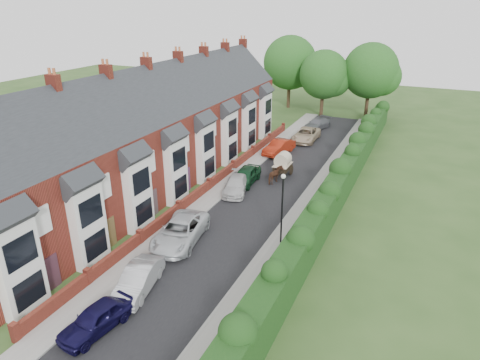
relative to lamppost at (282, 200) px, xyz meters
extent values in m
plane|color=#2D4C1E|center=(-3.40, -4.00, -3.30)|extent=(140.00, 140.00, 0.00)
cube|color=black|center=(-3.90, 7.00, -3.29)|extent=(6.00, 58.00, 0.02)
cube|color=gray|center=(0.20, 7.00, -3.24)|extent=(2.20, 58.00, 0.12)
cube|color=gray|center=(-7.75, 7.00, -3.24)|extent=(1.70, 58.00, 0.12)
cube|color=gray|center=(-0.85, 7.00, -3.23)|extent=(0.18, 58.00, 0.13)
cube|color=gray|center=(-6.95, 7.00, -3.23)|extent=(0.18, 58.00, 0.13)
cube|color=#113612|center=(2.00, 7.00, -2.05)|extent=(1.50, 58.00, 2.50)
cube|color=maroon|center=(-14.40, 6.00, -0.05)|extent=(8.00, 40.00, 6.50)
cube|color=#25282C|center=(-14.40, 6.00, 3.20)|extent=(8.00, 40.20, 8.00)
cube|color=white|center=(-10.05, -12.10, -0.70)|extent=(0.70, 2.40, 5.20)
cube|color=black|center=(-9.68, -12.10, -1.90)|extent=(0.06, 1.80, 1.60)
cube|color=black|center=(-9.68, -12.10, 0.50)|extent=(0.06, 1.80, 1.60)
cube|color=#25282C|center=(-10.20, -12.10, 2.30)|extent=(1.70, 2.60, 1.70)
cube|color=#3F2D2D|center=(-10.36, -10.00, -2.25)|extent=(0.08, 0.90, 2.10)
cube|color=white|center=(-10.35, -10.10, 1.10)|extent=(0.12, 1.20, 1.60)
cube|color=white|center=(-10.05, -7.10, -0.70)|extent=(0.70, 2.40, 5.20)
cube|color=black|center=(-9.68, -7.10, -1.90)|extent=(0.06, 1.80, 1.60)
cube|color=black|center=(-9.68, -7.10, 0.50)|extent=(0.06, 1.80, 1.60)
cube|color=#25282C|center=(-10.20, -7.10, 2.30)|extent=(1.70, 2.60, 1.70)
cube|color=#3F2D2D|center=(-10.36, -5.00, -2.25)|extent=(0.08, 0.90, 2.10)
cube|color=white|center=(-10.35, -5.10, 1.10)|extent=(0.12, 1.20, 1.60)
cube|color=white|center=(-10.05, -2.10, -0.70)|extent=(0.70, 2.40, 5.20)
cube|color=black|center=(-9.68, -2.10, -1.90)|extent=(0.06, 1.80, 1.60)
cube|color=black|center=(-9.68, -2.10, 0.50)|extent=(0.06, 1.80, 1.60)
cube|color=#25282C|center=(-10.20, -2.10, 2.30)|extent=(1.70, 2.60, 1.70)
cube|color=#3F2D2D|center=(-10.36, 0.00, -2.25)|extent=(0.08, 0.90, 2.10)
cube|color=white|center=(-10.35, -0.10, 1.10)|extent=(0.12, 1.20, 1.60)
cube|color=white|center=(-10.05, 2.90, -0.70)|extent=(0.70, 2.40, 5.20)
cube|color=black|center=(-9.68, 2.90, -1.90)|extent=(0.06, 1.80, 1.60)
cube|color=black|center=(-9.68, 2.90, 0.50)|extent=(0.06, 1.80, 1.60)
cube|color=#25282C|center=(-10.20, 2.90, 2.30)|extent=(1.70, 2.60, 1.70)
cube|color=#3F2D2D|center=(-10.36, 5.00, -2.25)|extent=(0.08, 0.90, 2.10)
cube|color=white|center=(-10.35, 4.90, 1.10)|extent=(0.12, 1.20, 1.60)
cube|color=white|center=(-10.05, 7.90, -0.70)|extent=(0.70, 2.40, 5.20)
cube|color=black|center=(-9.68, 7.90, -1.90)|extent=(0.06, 1.80, 1.60)
cube|color=black|center=(-9.68, 7.90, 0.50)|extent=(0.06, 1.80, 1.60)
cube|color=#25282C|center=(-10.20, 7.90, 2.30)|extent=(1.70, 2.60, 1.70)
cube|color=#3F2D2D|center=(-10.36, 10.00, -2.25)|extent=(0.08, 0.90, 2.10)
cube|color=white|center=(-10.35, 9.90, 1.10)|extent=(0.12, 1.20, 1.60)
cube|color=white|center=(-10.05, 12.90, -0.70)|extent=(0.70, 2.40, 5.20)
cube|color=black|center=(-9.68, 12.90, -1.90)|extent=(0.06, 1.80, 1.60)
cube|color=black|center=(-9.68, 12.90, 0.50)|extent=(0.06, 1.80, 1.60)
cube|color=#25282C|center=(-10.20, 12.90, 2.30)|extent=(1.70, 2.60, 1.70)
cube|color=#3F2D2D|center=(-10.36, 15.00, -2.25)|extent=(0.08, 0.90, 2.10)
cube|color=white|center=(-10.35, 14.90, 1.10)|extent=(0.12, 1.20, 1.60)
cube|color=white|center=(-10.05, 17.90, -0.70)|extent=(0.70, 2.40, 5.20)
cube|color=black|center=(-9.68, 17.90, -1.90)|extent=(0.06, 1.80, 1.60)
cube|color=black|center=(-9.68, 17.90, 0.50)|extent=(0.06, 1.80, 1.60)
cube|color=#25282C|center=(-10.20, 17.90, 2.30)|extent=(1.70, 2.60, 1.70)
cube|color=#3F2D2D|center=(-10.36, 20.00, -2.25)|extent=(0.08, 0.90, 2.10)
cube|color=white|center=(-10.35, 19.90, 1.10)|extent=(0.12, 1.20, 1.60)
cube|color=white|center=(-10.05, 22.90, -0.70)|extent=(0.70, 2.40, 5.20)
cube|color=black|center=(-9.68, 22.90, -1.90)|extent=(0.06, 1.80, 1.60)
cube|color=black|center=(-9.68, 22.90, 0.50)|extent=(0.06, 1.80, 1.60)
cube|color=#25282C|center=(-10.20, 22.90, 2.30)|extent=(1.70, 2.60, 1.70)
cube|color=#3F2D2D|center=(-10.36, 25.00, -2.25)|extent=(0.08, 0.90, 2.10)
cube|color=white|center=(-10.35, 24.90, 1.10)|extent=(0.12, 1.20, 1.60)
cube|color=maroon|center=(-14.40, -4.00, 7.00)|extent=(0.90, 0.50, 1.60)
cylinder|color=#AA5933|center=(-14.60, -4.00, 7.95)|extent=(0.20, 0.20, 0.50)
cylinder|color=#AA5933|center=(-14.20, -4.00, 7.95)|extent=(0.20, 0.20, 0.50)
cube|color=maroon|center=(-14.40, 1.00, 7.00)|extent=(0.90, 0.50, 1.60)
cylinder|color=#AA5933|center=(-14.60, 1.00, 7.95)|extent=(0.20, 0.20, 0.50)
cylinder|color=#AA5933|center=(-14.20, 1.00, 7.95)|extent=(0.20, 0.20, 0.50)
cube|color=maroon|center=(-14.40, 6.00, 7.00)|extent=(0.90, 0.50, 1.60)
cylinder|color=#AA5933|center=(-14.60, 6.00, 7.95)|extent=(0.20, 0.20, 0.50)
cylinder|color=#AA5933|center=(-14.20, 6.00, 7.95)|extent=(0.20, 0.20, 0.50)
cube|color=maroon|center=(-14.40, 11.00, 7.00)|extent=(0.90, 0.50, 1.60)
cylinder|color=#AA5933|center=(-14.60, 11.00, 7.95)|extent=(0.20, 0.20, 0.50)
cylinder|color=#AA5933|center=(-14.20, 11.00, 7.95)|extent=(0.20, 0.20, 0.50)
cube|color=maroon|center=(-14.40, 16.00, 7.00)|extent=(0.90, 0.50, 1.60)
cylinder|color=#AA5933|center=(-14.60, 16.00, 7.95)|extent=(0.20, 0.20, 0.50)
cylinder|color=#AA5933|center=(-14.20, 16.00, 7.95)|extent=(0.20, 0.20, 0.50)
cube|color=maroon|center=(-14.40, 21.00, 7.00)|extent=(0.90, 0.50, 1.60)
cylinder|color=#AA5933|center=(-14.60, 21.00, 7.95)|extent=(0.20, 0.20, 0.50)
cylinder|color=#AA5933|center=(-14.20, 21.00, 7.95)|extent=(0.20, 0.20, 0.50)
cube|color=maroon|center=(-14.40, 26.00, 7.00)|extent=(0.90, 0.50, 1.60)
cylinder|color=#AA5933|center=(-14.60, 26.00, 7.95)|extent=(0.20, 0.20, 0.50)
cylinder|color=#AA5933|center=(-14.20, 26.00, 7.95)|extent=(0.20, 0.20, 0.50)
cube|color=maroon|center=(-8.75, -11.50, -2.85)|extent=(0.30, 4.70, 0.90)
cube|color=maroon|center=(-8.75, -6.50, -2.85)|extent=(0.30, 4.70, 0.90)
cube|color=maroon|center=(-8.75, -1.50, -2.85)|extent=(0.30, 4.70, 0.90)
cube|color=maroon|center=(-8.75, 3.50, -2.85)|extent=(0.30, 4.70, 0.90)
cube|color=maroon|center=(-8.75, 8.50, -2.85)|extent=(0.30, 4.70, 0.90)
cube|color=maroon|center=(-8.75, 13.50, -2.85)|extent=(0.30, 4.70, 0.90)
cube|color=maroon|center=(-8.75, 18.50, -2.85)|extent=(0.30, 4.70, 0.90)
cube|color=maroon|center=(-8.75, 23.50, -2.85)|extent=(0.30, 4.70, 0.90)
cube|color=maroon|center=(-8.75, -14.00, -2.75)|extent=(0.35, 0.35, 1.10)
cube|color=maroon|center=(-8.75, -9.00, -2.75)|extent=(0.35, 0.35, 1.10)
cube|color=maroon|center=(-8.75, -4.00, -2.75)|extent=(0.35, 0.35, 1.10)
cube|color=maroon|center=(-8.75, 1.00, -2.75)|extent=(0.35, 0.35, 1.10)
cube|color=maroon|center=(-8.75, 6.00, -2.75)|extent=(0.35, 0.35, 1.10)
cube|color=maroon|center=(-8.75, 11.00, -2.75)|extent=(0.35, 0.35, 1.10)
cube|color=maroon|center=(-8.75, 16.00, -2.75)|extent=(0.35, 0.35, 1.10)
cube|color=maroon|center=(-8.75, 21.00, -2.75)|extent=(0.35, 0.35, 1.10)
cube|color=maroon|center=(-8.75, 26.00, -2.75)|extent=(0.35, 0.35, 1.10)
cylinder|color=black|center=(0.00, 0.00, -0.90)|extent=(0.12, 0.12, 4.80)
cylinder|color=black|center=(0.00, 0.00, 1.55)|extent=(0.20, 0.20, 0.10)
sphere|color=silver|center=(0.00, 0.00, 1.70)|extent=(0.32, 0.32, 0.32)
cylinder|color=#332316|center=(-6.40, 36.00, -0.92)|extent=(0.50, 0.50, 4.75)
sphere|color=#1E4717|center=(-6.40, 36.00, 2.59)|extent=(6.80, 6.80, 6.80)
sphere|color=#1E4717|center=(-5.04, 36.30, 1.93)|extent=(4.76, 4.76, 4.76)
cylinder|color=#332316|center=(-0.40, 38.00, -0.67)|extent=(0.50, 0.50, 5.25)
sphere|color=#1E4717|center=(-0.40, 38.00, 3.21)|extent=(7.60, 7.60, 7.60)
sphere|color=#1E4717|center=(1.12, 38.30, 2.48)|extent=(5.32, 5.32, 5.32)
cylinder|color=#332316|center=(-12.40, 39.00, -0.55)|extent=(0.50, 0.50, 5.50)
sphere|color=#1E4717|center=(-12.40, 39.00, 3.52)|extent=(8.00, 8.00, 8.00)
sphere|color=#1E4717|center=(-10.80, 39.30, 2.75)|extent=(5.60, 5.60, 5.60)
imported|color=black|center=(-5.70, -11.72, -2.60)|extent=(2.27, 4.29, 1.39)
imported|color=#AAABAF|center=(-5.74, -8.20, -2.57)|extent=(2.42, 4.63, 1.45)
imported|color=silver|center=(-6.40, -2.60, -2.50)|extent=(3.56, 6.13, 1.60)
imported|color=silver|center=(-6.40, 6.60, -2.63)|extent=(2.95, 4.93, 1.34)
imported|color=#10361C|center=(-6.40, 8.68, -2.54)|extent=(2.00, 4.54, 1.52)
imported|color=#9C2511|center=(-6.40, 17.70, -2.54)|extent=(2.57, 4.81, 1.51)
imported|color=tan|center=(-5.00, 23.40, -2.55)|extent=(2.52, 5.38, 1.49)
imported|color=slate|center=(-5.09, 29.00, -2.61)|extent=(2.99, 5.03, 1.37)
imported|color=#4B2A1B|center=(-3.94, 9.79, -2.53)|extent=(1.09, 1.92, 1.54)
cube|color=black|center=(-3.94, 11.73, -2.40)|extent=(1.27, 2.12, 0.53)
cylinder|color=#BDAC93|center=(-3.94, 11.73, -1.65)|extent=(1.38, 1.32, 1.38)
cube|color=#BDAC93|center=(-3.94, 11.73, -2.13)|extent=(1.40, 2.17, 0.04)
cylinder|color=black|center=(-4.63, 12.37, -2.82)|extent=(0.08, 0.95, 0.95)
cylinder|color=black|center=(-3.25, 12.37, -2.82)|extent=(0.08, 0.95, 0.95)
cylinder|color=black|center=(-4.31, 10.57, -2.34)|extent=(0.06, 1.91, 0.06)
cylinder|color=black|center=(-3.57, 10.57, -2.34)|extent=(0.06, 1.91, 0.06)
camera|label=1|loc=(7.91, -24.31, 12.14)|focal=32.00mm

